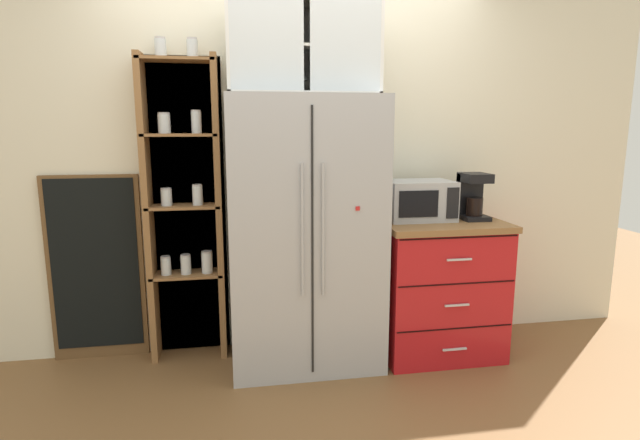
{
  "coord_description": "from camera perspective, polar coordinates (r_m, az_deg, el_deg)",
  "views": [
    {
      "loc": [
        -0.45,
        -3.06,
        1.53
      ],
      "look_at": [
        0.1,
        0.04,
        0.94
      ],
      "focal_mm": 28.19,
      "sensor_mm": 36.0,
      "label": 1
    }
  ],
  "objects": [
    {
      "name": "ground_plane",
      "position": [
        3.45,
        -1.58,
        -15.79
      ],
      "size": [
        10.79,
        10.79,
        0.0
      ],
      "primitive_type": "plane",
      "color": "brown"
    },
    {
      "name": "wall_back_cream",
      "position": [
        3.5,
        -2.66,
        6.36
      ],
      "size": [
        5.08,
        0.1,
        2.55
      ],
      "primitive_type": "cube",
      "color": "silver",
      "rests_on": "ground"
    },
    {
      "name": "refrigerator",
      "position": [
        3.2,
        -1.76,
        -1.57
      ],
      "size": [
        0.95,
        0.64,
        1.72
      ],
      "color": "#ADAFB5",
      "rests_on": "ground"
    },
    {
      "name": "pantry_shelf_column",
      "position": [
        3.41,
        -15.14,
        1.76
      ],
      "size": [
        0.53,
        0.24,
        2.07
      ],
      "color": "brown",
      "rests_on": "ground"
    },
    {
      "name": "counter_cabinet",
      "position": [
        3.54,
        13.07,
        -7.29
      ],
      "size": [
        0.81,
        0.66,
        0.92
      ],
      "color": "red",
      "rests_on": "ground"
    },
    {
      "name": "microwave",
      "position": [
        3.41,
        11.11,
        2.23
      ],
      "size": [
        0.44,
        0.33,
        0.26
      ],
      "color": "#ADAFB5",
      "rests_on": "counter_cabinet"
    },
    {
      "name": "coffee_maker",
      "position": [
        3.51,
        16.9,
        2.63
      ],
      "size": [
        0.17,
        0.2,
        0.31
      ],
      "color": "black",
      "rests_on": "counter_cabinet"
    },
    {
      "name": "mug_cream",
      "position": [
        3.45,
        13.29,
        0.87
      ],
      "size": [
        0.12,
        0.08,
        0.1
      ],
      "color": "silver",
      "rests_on": "counter_cabinet"
    },
    {
      "name": "bottle_green",
      "position": [
        3.4,
        13.6,
        1.78
      ],
      "size": [
        0.06,
        0.06,
        0.26
      ],
      "color": "#285B33",
      "rests_on": "counter_cabinet"
    },
    {
      "name": "upper_cabinet",
      "position": [
        3.21,
        -2.01,
        18.84
      ],
      "size": [
        0.91,
        0.32,
        0.55
      ],
      "color": "silver",
      "rests_on": "refrigerator"
    },
    {
      "name": "chalkboard_menu",
      "position": [
        3.62,
        -24.06,
        -4.97
      ],
      "size": [
        0.6,
        0.04,
        1.23
      ],
      "color": "brown",
      "rests_on": "ground"
    }
  ]
}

